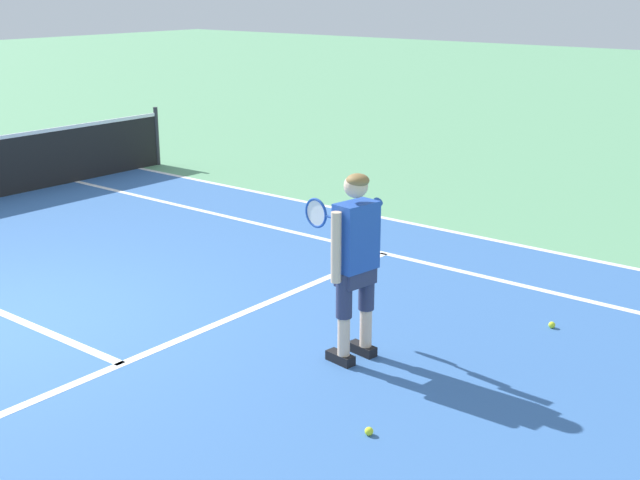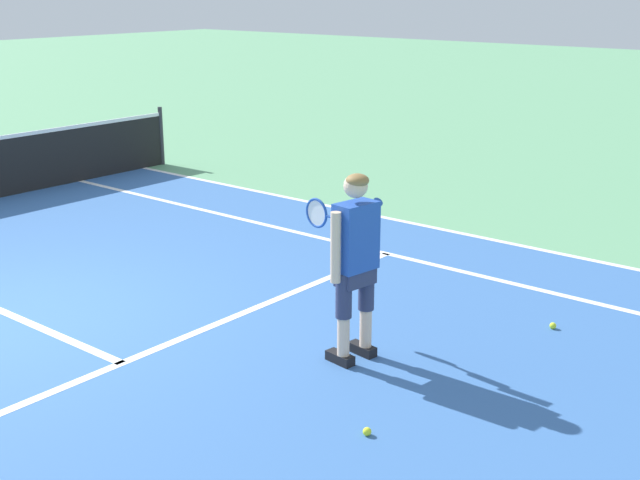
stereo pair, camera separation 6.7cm
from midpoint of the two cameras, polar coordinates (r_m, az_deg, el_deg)
ground_plane at (r=9.05m, az=-19.93°, el=-5.13°), size 80.00×80.00×0.00m
court_inner_surface at (r=8.58m, az=-17.84°, el=-6.12°), size 10.98×11.11×0.00m
line_service at (r=7.79m, az=-13.51°, el=-8.15°), size 8.23×0.10×0.01m
line_singles_right at (r=11.18m, az=-0.17°, el=0.12°), size 0.10×10.71×0.01m
line_doubles_right at (r=12.24m, az=3.89°, el=1.57°), size 0.10×10.71×0.01m
tennis_player at (r=7.33m, az=2.07°, el=-0.97°), size 0.75×1.09×1.71m
tennis_ball_near_feet at (r=6.48m, az=3.03°, el=-12.79°), size 0.07×0.07×0.07m
tennis_ball_by_baseline at (r=8.61m, az=15.19°, el=-5.56°), size 0.07×0.07×0.07m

